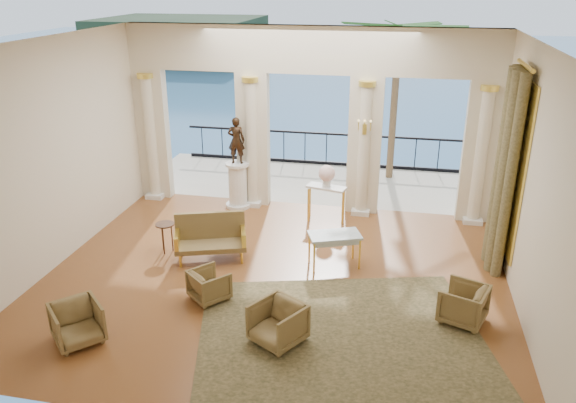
% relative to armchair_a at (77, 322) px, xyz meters
% --- Properties ---
extents(floor, '(9.00, 9.00, 0.00)m').
position_rel_armchair_a_xyz_m(floor, '(2.65, 2.61, -0.38)').
color(floor, '#542C12').
rests_on(floor, ground).
extents(room_walls, '(9.00, 9.00, 9.00)m').
position_rel_armchair_a_xyz_m(room_walls, '(2.65, 1.49, 2.50)').
color(room_walls, '#F5E9CE').
rests_on(room_walls, ground).
extents(arcade, '(9.00, 0.56, 4.50)m').
position_rel_armchair_a_xyz_m(arcade, '(2.65, 6.43, 2.21)').
color(arcade, beige).
rests_on(arcade, ground).
extents(terrace, '(10.00, 3.60, 0.10)m').
position_rel_armchair_a_xyz_m(terrace, '(2.65, 8.41, -0.43)').
color(terrace, '#B4A994').
rests_on(terrace, ground).
extents(balustrade, '(9.00, 0.06, 1.03)m').
position_rel_armchair_a_xyz_m(balustrade, '(2.65, 10.01, 0.03)').
color(balustrade, black).
rests_on(balustrade, terrace).
extents(palm_tree, '(2.00, 2.00, 4.50)m').
position_rel_armchair_a_xyz_m(palm_tree, '(4.65, 9.21, 3.71)').
color(palm_tree, '#4C3823').
rests_on(palm_tree, terrace).
extents(headland, '(22.00, 18.00, 6.00)m').
position_rel_armchair_a_xyz_m(headland, '(-27.35, 72.61, -3.38)').
color(headland, black).
rests_on(headland, sea).
extents(sea, '(160.00, 160.00, 0.00)m').
position_rel_armchair_a_xyz_m(sea, '(2.65, 62.61, -6.38)').
color(sea, '#22628F').
rests_on(sea, ground).
extents(curtain, '(0.33, 1.40, 4.09)m').
position_rel_armchair_a_xyz_m(curtain, '(6.94, 4.11, 1.64)').
color(curtain, '#4A4328').
rests_on(curtain, ground).
extents(window_frame, '(0.04, 1.60, 3.40)m').
position_rel_armchair_a_xyz_m(window_frame, '(7.12, 4.11, 1.72)').
color(window_frame, '#EDCC4E').
rests_on(window_frame, room_walls).
extents(wall_sconce, '(0.30, 0.11, 0.33)m').
position_rel_armchair_a_xyz_m(wall_sconce, '(4.05, 6.12, 1.85)').
color(wall_sconce, '#EDCC4E').
rests_on(wall_sconce, arcade).
extents(rug, '(5.43, 4.69, 0.02)m').
position_rel_armchair_a_xyz_m(rug, '(4.15, 1.02, -0.37)').
color(rug, '#2A2F19').
rests_on(rug, ground).
extents(armchair_a, '(1.00, 1.00, 0.75)m').
position_rel_armchair_a_xyz_m(armchair_a, '(0.00, 0.00, 0.00)').
color(armchair_a, '#4C391F').
rests_on(armchair_a, ground).
extents(armchair_b, '(1.00, 0.98, 0.77)m').
position_rel_armchair_a_xyz_m(armchair_b, '(3.18, 0.63, 0.01)').
color(armchair_b, '#4C391F').
rests_on(armchair_b, ground).
extents(armchair_c, '(0.89, 0.91, 0.74)m').
position_rel_armchair_a_xyz_m(armchair_c, '(6.15, 1.86, -0.01)').
color(armchair_c, '#4C391F').
rests_on(armchair_c, ground).
extents(armchair_d, '(0.86, 0.85, 0.64)m').
position_rel_armchair_a_xyz_m(armchair_d, '(1.66, 1.66, -0.05)').
color(armchair_d, '#4C391F').
rests_on(armchair_d, ground).
extents(settee, '(1.58, 1.06, 0.97)m').
position_rel_armchair_a_xyz_m(settee, '(1.16, 3.24, 0.10)').
color(settee, '#4C391F').
rests_on(settee, ground).
extents(game_table, '(1.17, 0.90, 0.71)m').
position_rel_armchair_a_xyz_m(game_table, '(3.74, 3.41, 0.26)').
color(game_table, '#9CB4BF').
rests_on(game_table, ground).
extents(pedestal, '(0.65, 0.65, 1.18)m').
position_rel_armchair_a_xyz_m(pedestal, '(0.92, 6.09, 0.19)').
color(pedestal, silver).
rests_on(pedestal, ground).
extents(statue, '(0.44, 0.31, 1.17)m').
position_rel_armchair_a_xyz_m(statue, '(0.92, 6.09, 1.39)').
color(statue, black).
rests_on(statue, pedestal).
extents(console_table, '(0.99, 0.58, 0.89)m').
position_rel_armchair_a_xyz_m(console_table, '(3.25, 5.66, 0.36)').
color(console_table, silver).
rests_on(console_table, ground).
extents(urn, '(0.39, 0.39, 0.52)m').
position_rel_armchair_a_xyz_m(urn, '(3.25, 5.66, 0.81)').
color(urn, silver).
rests_on(urn, console_table).
extents(side_table, '(0.40, 0.40, 0.66)m').
position_rel_armchair_a_xyz_m(side_table, '(0.12, 3.32, 0.19)').
color(side_table, black).
rests_on(side_table, ground).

